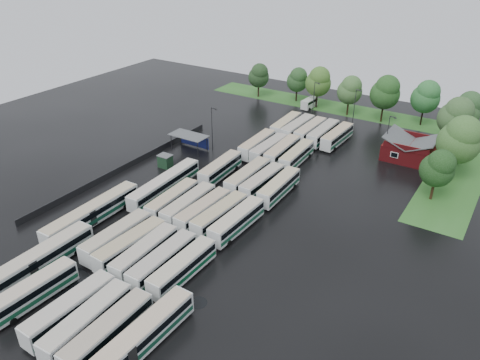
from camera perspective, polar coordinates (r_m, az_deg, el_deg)
The scene contains 60 objects.
ground at distance 77.88m, azimuth -6.03°, elevation -4.75°, with size 160.00×160.00×0.00m, color black.
brick_building at distance 103.02m, azimuth 19.97°, elevation 3.37°, with size 10.07×8.60×5.39m.
wash_shed at distance 101.33m, azimuth -6.12°, elevation 5.25°, with size 8.20×4.20×3.58m.
utility_hut at distance 94.90m, azimuth -9.10°, elevation 2.30°, with size 2.70×2.20×2.62m.
grass_strip_north at distance 128.96m, azimuth 12.89°, elevation 8.34°, with size 80.00×10.00×0.01m, color #306B25.
grass_strip_east at distance 102.54m, azimuth 25.14°, elevation 1.05°, with size 10.00×50.00×0.01m, color #306B25.
west_fence at distance 96.13m, azimuth -13.57°, elevation 1.72°, with size 0.10×50.00×1.20m, color #2D2D30.
bus_r0c0 at distance 66.08m, azimuth -23.92°, elevation -12.30°, with size 2.96×11.93×3.30m.
bus_r0c2 at distance 61.70m, azimuth -20.00°, elevation -14.59°, with size 2.87×12.39×3.43m.
bus_r0c3 at distance 59.46m, azimuth -18.08°, elevation -16.09°, with size 3.22×12.59×3.48m.
bus_r0c4 at distance 57.64m, azimuth -15.77°, elevation -17.39°, with size 2.85×12.44×3.45m.
bus_r1c0 at distance 72.21m, azimuth -14.78°, elevation -6.75°, with size 2.77×12.43×3.45m.
bus_r1c1 at distance 70.07m, azimuth -13.18°, elevation -7.72°, with size 3.18×12.42×3.43m.
bus_r1c2 at distance 68.17m, azimuth -11.49°, elevation -8.69°, with size 3.00×12.15×3.36m.
bus_r1c3 at distance 66.23m, azimuth -9.40°, elevation -9.68°, with size 2.74×12.24×3.40m.
bus_r1c4 at distance 64.75m, azimuth -7.01°, elevation -10.53°, with size 2.66×11.99×3.33m.
bus_r2c0 at distance 79.96m, azimuth -8.22°, elevation -2.43°, with size 2.96×11.92×3.29m.
bus_r2c1 at distance 78.12m, azimuth -6.30°, elevation -3.05°, with size 2.76×12.14×3.37m.
bus_r2c2 at distance 76.42m, azimuth -4.49°, elevation -3.74°, with size 2.92×12.11×3.35m.
bus_r2c3 at distance 75.10m, azimuth -2.48°, elevation -4.28°, with size 3.14×12.22×3.37m.
bus_r2c4 at distance 73.52m, azimuth -0.39°, elevation -5.02°, with size 2.92×12.26×3.40m.
bus_r3c0 at distance 89.74m, azimuth -2.40°, elevation 1.45°, with size 3.06×12.10×3.34m.
bus_r3c2 at distance 86.38m, azimuth 0.97°, elevation 0.41°, with size 2.73×12.51×3.48m.
bus_r3c3 at distance 85.00m, azimuth 2.74°, elevation -0.19°, with size 2.91×11.91×3.29m.
bus_r3c4 at distance 83.34m, azimuth 4.77°, elevation -0.85°, with size 2.79×12.08×3.35m.
bus_r4c0 at distance 99.93m, azimuth 2.11°, elevation 4.35°, with size 2.88×12.14×3.36m.
bus_r4c1 at distance 98.13m, azimuth 3.56°, elevation 3.84°, with size 2.73×11.97×3.32m.
bus_r4c2 at distance 97.23m, azimuth 5.20°, elevation 3.56°, with size 2.97×12.30×3.40m.
bus_r4c3 at distance 95.60m, azimuth 6.93°, elevation 2.98°, with size 2.88×11.89×3.29m.
bus_r5c0 at distance 110.99m, azimuth 5.63°, elevation 6.71°, with size 3.01×12.10×3.34m.
bus_r5c1 at distance 109.41m, azimuth 7.06°, elevation 6.34°, with size 2.88×12.46×3.46m.
bus_r5c2 at distance 108.34m, azimuth 8.57°, elevation 5.99°, with size 2.79×12.17×3.38m.
bus_r5c3 at distance 107.21m, azimuth 10.10°, elevation 5.64°, with size 2.73×12.30×3.42m.
bus_r5c4 at distance 106.17m, azimuth 11.75°, elevation 5.23°, with size 2.98×12.13×3.35m.
artic_bus_west_a at distance 70.68m, azimuth -23.82°, elevation -9.29°, with size 2.69×18.59×3.45m.
artic_bus_west_b at distance 85.15m, azimuth -9.17°, elevation -0.48°, with size 3.22×17.80×3.29m.
artic_bus_west_c at distance 79.00m, azimuth -17.58°, elevation -3.90°, with size 2.91×18.58×3.44m.
artic_bus_east at distance 55.43m, azimuth -13.21°, elevation -19.24°, with size 2.96×18.69×3.46m.
minibus at distance 128.14m, azimuth 8.44°, elevation 9.28°, with size 2.46×5.87×2.52m.
tree_north_0 at distance 134.65m, azimuth 2.33°, elevation 12.63°, with size 5.85×5.85×9.70m.
tree_north_1 at distance 131.66m, azimuth 7.05°, elevation 12.06°, with size 5.79×5.79×9.59m.
tree_north_2 at distance 126.95m, azimuth 9.56°, elevation 11.78°, with size 6.77×6.77×11.22m.
tree_north_3 at distance 123.05m, azimuth 13.29°, elevation 10.66°, with size 6.31×6.31×10.45m.
tree_north_4 at distance 120.28m, azimuth 17.34°, elevation 10.21°, with size 7.19×7.19×11.91m.
tree_north_5 at distance 121.32m, azimuth 21.76°, elevation 9.45°, with size 6.83×6.83×11.32m.
tree_north_6 at distance 118.19m, azimuth 26.01°, elevation 7.96°, with size 6.53×6.53×10.82m.
tree_east_0 at distance 86.81m, azimuth 23.03°, elevation 1.37°, with size 5.88×5.88×9.73m.
tree_east_1 at distance 94.74m, azimuth 25.29°, elevation 4.51°, with size 7.88×7.88×13.05m.
tree_east_2 at distance 104.07m, azimuth 25.20°, elevation 4.80°, with size 5.20×5.20×8.61m.
tree_east_3 at distance 108.90m, azimuth 24.89°, elevation 7.08°, with size 7.26×7.26×12.02m.
tree_east_4 at distance 116.49m, azimuth 26.07°, elevation 6.70°, with size 4.79×4.79×7.93m.
lamp_post_ne at distance 101.00m, azimuth 17.59°, elevation 5.40°, with size 1.40×0.27×9.12m.
lamp_post_nw at distance 99.93m, azimuth -3.38°, elevation 6.64°, with size 1.48×0.29×9.61m.
lamp_post_back_w at distance 118.64m, azimuth 9.03°, elevation 9.82°, with size 1.47×0.29×9.56m.
lamp_post_back_e at distance 115.70m, azimuth 13.84°, elevation 8.82°, with size 1.44×0.28×9.35m.
puddle_0 at distance 68.97m, azimuth -20.57°, elevation -11.61°, with size 6.47×6.47×0.01m, color black.
puddle_1 at distance 59.73m, azimuth -15.11°, elevation -17.88°, with size 3.86×3.86×0.01m, color black.
puddle_2 at distance 80.78m, azimuth -9.40°, elevation -3.69°, with size 7.99×7.99×0.01m, color black.
puddle_3 at distance 74.01m, azimuth -6.35°, elevation -6.71°, with size 4.28×4.28×0.01m, color black.
puddle_4 at distance 62.05m, azimuth -5.11°, elevation -14.67°, with size 2.35×2.35×0.01m, color black.
Camera 1 is at (41.96, -50.40, 42.00)m, focal length 35.00 mm.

